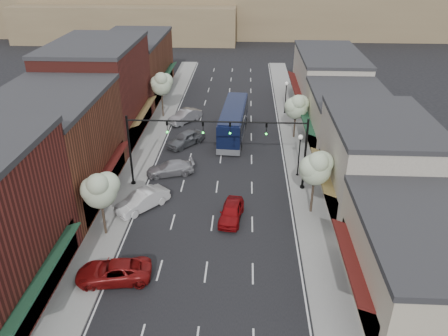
# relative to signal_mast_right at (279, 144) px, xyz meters

# --- Properties ---
(ground) EXTENTS (160.00, 160.00, 0.00)m
(ground) POSITION_rel_signal_mast_right_xyz_m (-5.62, -8.00, -4.62)
(ground) COLOR black
(ground) RESTS_ON ground
(sidewalk_left) EXTENTS (2.80, 73.00, 0.15)m
(sidewalk_left) POSITION_rel_signal_mast_right_xyz_m (-14.02, 10.50, -4.55)
(sidewalk_left) COLOR gray
(sidewalk_left) RESTS_ON ground
(sidewalk_right) EXTENTS (2.80, 73.00, 0.15)m
(sidewalk_right) POSITION_rel_signal_mast_right_xyz_m (2.78, 10.50, -4.55)
(sidewalk_right) COLOR gray
(sidewalk_right) RESTS_ON ground
(curb_left) EXTENTS (0.25, 73.00, 0.17)m
(curb_left) POSITION_rel_signal_mast_right_xyz_m (-12.62, 10.50, -4.55)
(curb_left) COLOR gray
(curb_left) RESTS_ON ground
(curb_right) EXTENTS (0.25, 73.00, 0.17)m
(curb_right) POSITION_rel_signal_mast_right_xyz_m (1.38, 10.50, -4.55)
(curb_right) COLOR gray
(curb_right) RESTS_ON ground
(bldg_left_midnear) EXTENTS (10.14, 14.10, 9.40)m
(bldg_left_midnear) POSITION_rel_signal_mast_right_xyz_m (-19.85, -2.00, 0.03)
(bldg_left_midnear) COLOR brown
(bldg_left_midnear) RESTS_ON ground
(bldg_left_midfar) EXTENTS (10.14, 14.10, 10.90)m
(bldg_left_midfar) POSITION_rel_signal_mast_right_xyz_m (-19.86, 12.00, 0.78)
(bldg_left_midfar) COLOR maroon
(bldg_left_midfar) RESTS_ON ground
(bldg_left_far) EXTENTS (10.14, 18.10, 8.40)m
(bldg_left_far) POSITION_rel_signal_mast_right_xyz_m (-19.84, 28.00, -0.46)
(bldg_left_far) COLOR brown
(bldg_left_far) RESTS_ON ground
(bldg_right_near) EXTENTS (9.14, 12.10, 5.90)m
(bldg_right_near) POSITION_rel_signal_mast_right_xyz_m (8.07, -14.00, -1.70)
(bldg_right_near) COLOR #B7AB92
(bldg_right_near) RESTS_ON ground
(bldg_right_midnear) EXTENTS (9.14, 12.10, 7.90)m
(bldg_right_midnear) POSITION_rel_signal_mast_right_xyz_m (8.10, -2.00, -0.72)
(bldg_right_midnear) COLOR #BBB2A0
(bldg_right_midnear) RESTS_ON ground
(bldg_right_midfar) EXTENTS (9.14, 12.10, 6.40)m
(bldg_right_midfar) POSITION_rel_signal_mast_right_xyz_m (8.08, 10.00, -1.46)
(bldg_right_midfar) COLOR #B7AB92
(bldg_right_midfar) RESTS_ON ground
(bldg_right_far) EXTENTS (9.14, 16.10, 7.40)m
(bldg_right_far) POSITION_rel_signal_mast_right_xyz_m (8.09, 24.00, -0.96)
(bldg_right_far) COLOR #BBB2A0
(bldg_right_far) RESTS_ON ground
(hill_far) EXTENTS (120.00, 30.00, 12.00)m
(hill_far) POSITION_rel_signal_mast_right_xyz_m (-5.62, 82.00, 1.38)
(hill_far) COLOR #7A6647
(hill_far) RESTS_ON ground
(hill_near) EXTENTS (50.00, 20.00, 8.00)m
(hill_near) POSITION_rel_signal_mast_right_xyz_m (-30.62, 70.00, -0.62)
(hill_near) COLOR #7A6647
(hill_near) RESTS_ON ground
(signal_mast_right) EXTENTS (8.22, 0.46, 7.00)m
(signal_mast_right) POSITION_rel_signal_mast_right_xyz_m (0.00, 0.00, 0.00)
(signal_mast_right) COLOR black
(signal_mast_right) RESTS_ON ground
(signal_mast_left) EXTENTS (8.22, 0.46, 7.00)m
(signal_mast_left) POSITION_rel_signal_mast_right_xyz_m (-11.24, 0.00, 0.00)
(signal_mast_left) COLOR black
(signal_mast_left) RESTS_ON ground
(tree_right_near) EXTENTS (2.85, 2.65, 5.95)m
(tree_right_near) POSITION_rel_signal_mast_right_xyz_m (2.73, -4.05, -0.17)
(tree_right_near) COLOR #47382B
(tree_right_near) RESTS_ON ground
(tree_right_far) EXTENTS (2.85, 2.65, 5.43)m
(tree_right_far) POSITION_rel_signal_mast_right_xyz_m (2.73, 11.95, -0.63)
(tree_right_far) COLOR #47382B
(tree_right_far) RESTS_ON ground
(tree_left_near) EXTENTS (2.85, 2.65, 5.69)m
(tree_left_near) POSITION_rel_signal_mast_right_xyz_m (-13.87, -8.05, -0.40)
(tree_left_near) COLOR #47382B
(tree_left_near) RESTS_ON ground
(tree_left_far) EXTENTS (2.85, 2.65, 6.13)m
(tree_left_far) POSITION_rel_signal_mast_right_xyz_m (-13.87, 17.95, -0.02)
(tree_left_far) COLOR #47382B
(tree_left_far) RESTS_ON ground
(lamp_post_near) EXTENTS (0.44, 0.44, 4.44)m
(lamp_post_near) POSITION_rel_signal_mast_right_xyz_m (2.18, 2.50, -1.62)
(lamp_post_near) COLOR black
(lamp_post_near) RESTS_ON ground
(lamp_post_far) EXTENTS (0.44, 0.44, 4.44)m
(lamp_post_far) POSITION_rel_signal_mast_right_xyz_m (2.18, 20.00, -1.62)
(lamp_post_far) COLOR black
(lamp_post_far) RESTS_ON ground
(coach_bus) EXTENTS (3.32, 11.85, 3.58)m
(coach_bus) POSITION_rel_signal_mast_right_xyz_m (-4.48, 12.28, -2.76)
(coach_bus) COLOR black
(coach_bus) RESTS_ON ground
(red_hatchback) EXTENTS (2.29, 4.51, 1.47)m
(red_hatchback) POSITION_rel_signal_mast_right_xyz_m (-4.08, -5.34, -3.89)
(red_hatchback) COLOR maroon
(red_hatchback) RESTS_ON ground
(parked_car_a) EXTENTS (5.41, 3.09, 1.42)m
(parked_car_a) POSITION_rel_signal_mast_right_xyz_m (-11.82, -13.11, -3.91)
(parked_car_a) COLOR maroon
(parked_car_a) RESTS_ON ground
(parked_car_b) EXTENTS (4.52, 4.84, 1.62)m
(parked_car_b) POSITION_rel_signal_mast_right_xyz_m (-11.82, -4.05, -3.81)
(parked_car_b) COLOR silver
(parked_car_b) RESTS_ON ground
(parked_car_c) EXTENTS (5.06, 3.18, 1.37)m
(parked_car_c) POSITION_rel_signal_mast_right_xyz_m (-10.42, 2.24, -3.94)
(parked_car_c) COLOR #A4A3A9
(parked_car_c) RESTS_ON ground
(parked_car_d) EXTENTS (4.51, 4.95, 1.63)m
(parked_car_d) POSITION_rel_signal_mast_right_xyz_m (-9.82, 9.29, -3.80)
(parked_car_d) COLOR slate
(parked_car_d) RESTS_ON ground
(parked_car_e) EXTENTS (4.24, 4.85, 1.58)m
(parked_car_e) POSITION_rel_signal_mast_right_xyz_m (-10.79, 16.40, -3.83)
(parked_car_e) COLOR #A1A2A7
(parked_car_e) RESTS_ON ground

